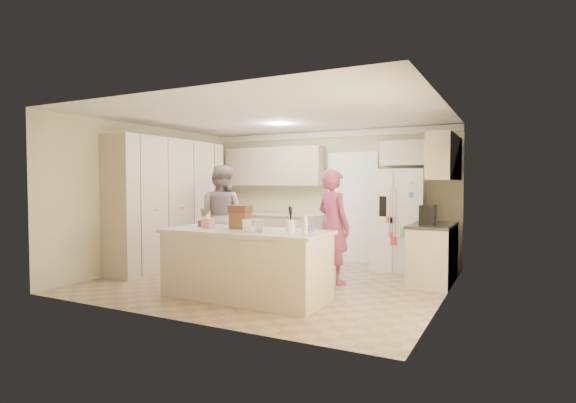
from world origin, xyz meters
The scene contains 41 objects.
floor centered at (0.00, 0.00, -0.01)m, with size 5.20×4.60×0.02m, color #987B5B.
ceiling centered at (0.00, 0.00, 2.61)m, with size 5.20×4.60×0.02m, color white.
wall_back centered at (0.00, 2.31, 1.30)m, with size 5.20×0.02×2.60m, color beige.
wall_front centered at (0.00, -2.31, 1.30)m, with size 5.20×0.02×2.60m, color beige.
wall_left centered at (-2.61, 0.00, 1.30)m, with size 0.02×4.60×2.60m, color beige.
wall_right centered at (2.61, 0.00, 1.30)m, with size 0.02×4.60×2.60m, color beige.
crown_back centered at (0.00, 2.26, 2.53)m, with size 5.20×0.08×0.12m, color white.
pantry_bank centered at (-2.30, 0.20, 1.18)m, with size 0.60×2.60×2.35m, color #C3AF96.
back_base_cab centered at (-1.15, 2.00, 0.44)m, with size 2.20×0.60×0.88m, color #C3AF96.
back_countertop centered at (-1.15, 1.99, 0.90)m, with size 2.24×0.63×0.04m, color beige.
back_upper_cab centered at (-1.15, 2.12, 1.90)m, with size 2.20×0.35×0.80m, color #C3AF96.
doorway_opening centered at (0.55, 2.28, 1.05)m, with size 0.90×0.06×2.10m, color black.
doorway_casing centered at (0.55, 2.24, 1.05)m, with size 1.02×0.03×2.22m, color white.
wall_frame_upper centered at (0.02, 2.27, 1.55)m, with size 0.15×0.02×0.20m, color brown.
wall_frame_lower centered at (0.02, 2.27, 1.28)m, with size 0.15×0.02×0.20m, color brown.
refrigerator centered at (1.55, 1.82, 0.90)m, with size 0.90×0.70×1.80m, color white.
fridge_seam centered at (1.55, 1.46, 0.90)m, with size 0.01×0.02×1.78m, color gray.
fridge_dispenser centered at (1.33, 1.45, 1.15)m, with size 0.22×0.03×0.35m, color black.
fridge_handle_l centered at (1.50, 1.45, 1.05)m, with size 0.02×0.02×0.85m, color silver.
fridge_handle_r centered at (1.60, 1.45, 1.05)m, with size 0.02×0.02×0.85m, color silver.
over_fridge_cab centered at (1.65, 2.12, 2.10)m, with size 0.95×0.35×0.45m, color #C3AF96.
right_base_cab centered at (2.30, 1.00, 0.44)m, with size 0.60×1.20×0.88m, color #C3AF96.
right_countertop centered at (2.29, 1.00, 0.90)m, with size 0.63×1.24×0.04m, color #2D2B28.
right_upper_cab centered at (2.43, 1.20, 1.95)m, with size 0.35×1.50×0.70m, color #C3AF96.
coffee_maker centered at (2.25, 0.80, 1.07)m, with size 0.22×0.28×0.30m, color black.
island_base centered at (0.20, -1.10, 0.44)m, with size 2.20×0.90×0.88m, color #C3AF96.
island_top centered at (0.20, -1.10, 0.90)m, with size 2.28×0.96×0.05m, color beige.
utensil_crock centered at (0.85, -1.05, 1.00)m, with size 0.13×0.13×0.15m, color white.
tissue_box centered at (-0.35, -1.20, 1.00)m, with size 0.13×0.13×0.14m, color #D97C80.
tissue_plume centered at (-0.35, -1.20, 1.10)m, with size 0.08×0.08×0.08m, color white.
dollhouse_body centered at (0.05, -1.00, 1.04)m, with size 0.26×0.18×0.22m, color brown.
dollhouse_roof centered at (0.05, -1.00, 1.20)m, with size 0.28×0.20×0.10m, color #592D1E.
jam_jar centered at (-0.60, -1.05, 0.97)m, with size 0.07×0.07×0.09m, color #59263F.
greeting_card_a centered at (0.35, -1.30, 1.01)m, with size 0.12×0.01×0.16m, color white.
greeting_card_b centered at (0.50, -1.25, 1.01)m, with size 0.12×0.01×0.16m, color silver.
water_bottle centered at (1.15, -1.25, 1.04)m, with size 0.07×0.07×0.24m, color silver.
shaker_salt centered at (1.02, -0.88, 0.97)m, with size 0.05×0.05×0.09m, color #4D54AC.
shaker_pepper centered at (1.09, -0.88, 0.97)m, with size 0.05×0.05×0.09m, color #4D54AC.
teen_boy centered at (-1.34, 0.49, 0.94)m, with size 0.91×0.71×1.87m, color gray.
teen_girl centered at (0.92, 0.29, 0.88)m, with size 0.64×0.42×1.77m, color #A64465.
fridge_magnets centered at (1.55, 1.46, 0.90)m, with size 0.76×0.02×1.44m, color tan, non-canonical shape.
Camera 1 is at (3.44, -6.19, 1.56)m, focal length 28.00 mm.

